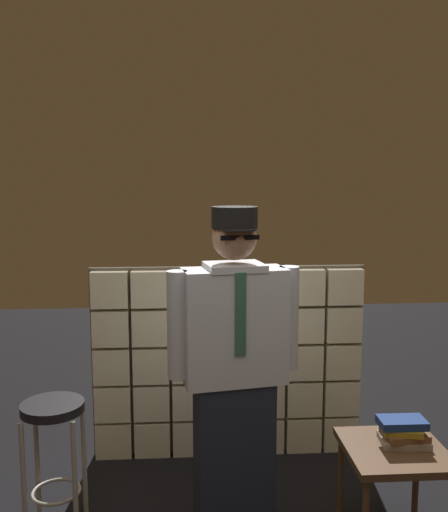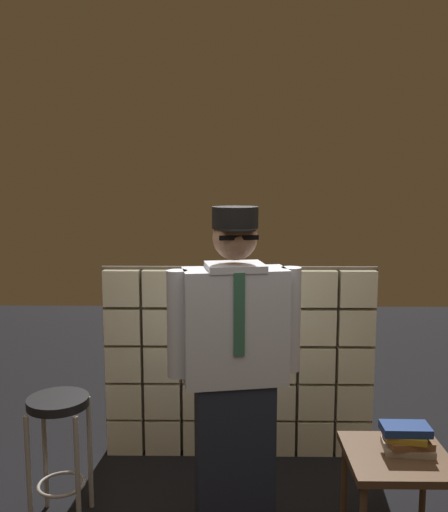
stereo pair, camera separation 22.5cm
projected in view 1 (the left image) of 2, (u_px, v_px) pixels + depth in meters
The scene contains 6 objects.
glass_block_wall at pixel (229, 363), 3.88m from camera, with size 1.90×0.10×1.36m.
standing_person at pixel (234, 368), 2.96m from camera, with size 0.72×0.35×1.80m.
bar_stool at pixel (54, 435), 3.03m from camera, with size 0.34×0.34×0.74m.
side_table at pixel (394, 460), 2.92m from camera, with size 0.52×0.52×0.54m.
book_stack at pixel (403, 432), 2.93m from camera, with size 0.27×0.21×0.14m.
coffee_mug at pixel (399, 432), 2.98m from camera, with size 0.13×0.08×0.09m.
Camera 1 is at (-0.28, -2.31, 1.94)m, focal length 38.98 mm.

